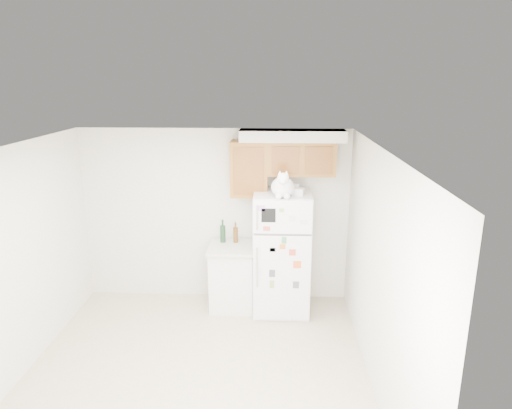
# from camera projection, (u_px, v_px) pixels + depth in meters

# --- Properties ---
(ground_plane) EXTENTS (3.80, 4.00, 0.01)m
(ground_plane) POSITION_uv_depth(u_px,v_px,m) (195.00, 380.00, 4.96)
(ground_plane) COLOR #C4B497
(room_shell) EXTENTS (3.84, 4.04, 2.52)m
(room_shell) POSITION_uv_depth(u_px,v_px,m) (205.00, 226.00, 4.74)
(room_shell) COLOR silver
(room_shell) RESTS_ON ground_plane
(refrigerator) EXTENTS (0.76, 0.78, 1.70)m
(refrigerator) POSITION_uv_depth(u_px,v_px,m) (282.00, 253.00, 6.24)
(refrigerator) COLOR white
(refrigerator) RESTS_ON ground_plane
(base_counter) EXTENTS (0.64, 0.64, 0.92)m
(base_counter) POSITION_uv_depth(u_px,v_px,m) (232.00, 276.00, 6.44)
(base_counter) COLOR white
(base_counter) RESTS_ON ground_plane
(cat) EXTENTS (0.36, 0.53, 0.38)m
(cat) POSITION_uv_depth(u_px,v_px,m) (283.00, 186.00, 5.76)
(cat) COLOR white
(cat) RESTS_ON refrigerator
(storage_box_back) EXTENTS (0.21, 0.18, 0.10)m
(storage_box_back) POSITION_uv_depth(u_px,v_px,m) (291.00, 187.00, 6.09)
(storage_box_back) COLOR white
(storage_box_back) RESTS_ON refrigerator
(storage_box_front) EXTENTS (0.18, 0.15, 0.09)m
(storage_box_front) POSITION_uv_depth(u_px,v_px,m) (298.00, 192.00, 5.88)
(storage_box_front) COLOR white
(storage_box_front) RESTS_ON refrigerator
(bottle_green) EXTENTS (0.08, 0.08, 0.33)m
(bottle_green) POSITION_uv_depth(u_px,v_px,m) (223.00, 231.00, 6.40)
(bottle_green) COLOR #19381E
(bottle_green) RESTS_ON base_counter
(bottle_amber) EXTENTS (0.07, 0.07, 0.29)m
(bottle_amber) POSITION_uv_depth(u_px,v_px,m) (236.00, 232.00, 6.40)
(bottle_amber) COLOR #593814
(bottle_amber) RESTS_ON base_counter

